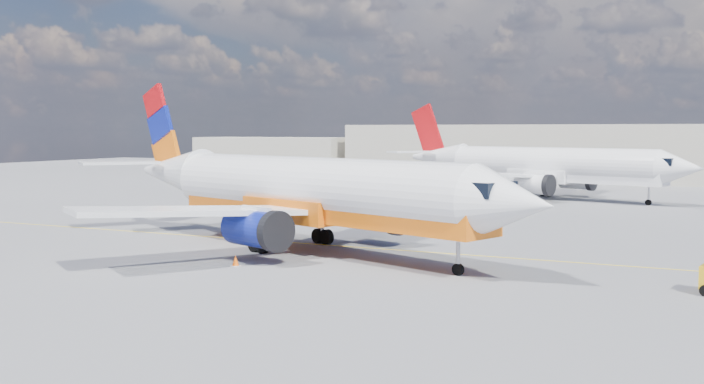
% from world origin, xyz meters
% --- Properties ---
extents(ground, '(240.00, 240.00, 0.00)m').
position_xyz_m(ground, '(0.00, 0.00, 0.00)').
color(ground, '#5C5C61').
rests_on(ground, ground).
extents(taxi_line, '(70.00, 0.15, 0.01)m').
position_xyz_m(taxi_line, '(0.00, 3.00, 0.01)').
color(taxi_line, yellow).
rests_on(taxi_line, ground).
extents(terminal_main, '(70.00, 14.00, 8.00)m').
position_xyz_m(terminal_main, '(5.00, 75.00, 4.00)').
color(terminal_main, beige).
rests_on(terminal_main, ground).
extents(terminal_annex, '(26.00, 10.00, 6.00)m').
position_xyz_m(terminal_annex, '(-45.00, 72.00, 3.00)').
color(terminal_annex, beige).
rests_on(terminal_annex, ground).
extents(main_jet, '(35.39, 26.81, 10.78)m').
position_xyz_m(main_jet, '(-0.33, 0.65, 3.59)').
color(main_jet, white).
rests_on(main_jet, ground).
extents(second_jet, '(34.23, 26.03, 10.38)m').
position_xyz_m(second_jet, '(5.43, 42.83, 3.46)').
color(second_jet, white).
rests_on(second_jet, ground).
extents(traffic_cone, '(0.43, 0.43, 0.60)m').
position_xyz_m(traffic_cone, '(-0.80, -5.91, 0.29)').
color(traffic_cone, white).
rests_on(traffic_cone, ground).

